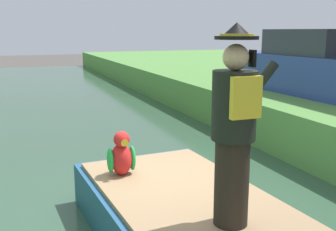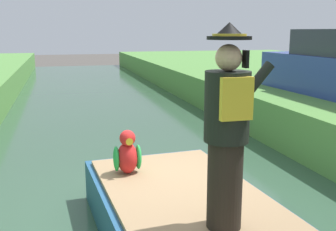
# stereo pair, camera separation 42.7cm
# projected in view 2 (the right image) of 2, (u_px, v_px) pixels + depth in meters

# --- Properties ---
(ground_plane) EXTENTS (80.00, 80.00, 0.00)m
(ground_plane) POSITION_uv_depth(u_px,v_px,m) (170.00, 221.00, 5.38)
(ground_plane) COLOR #4C4742
(canal_water) EXTENTS (5.72, 48.00, 0.10)m
(canal_water) POSITION_uv_depth(u_px,v_px,m) (170.00, 218.00, 5.37)
(canal_water) COLOR #33513D
(canal_water) RESTS_ON ground
(person_pirate) EXTENTS (0.61, 0.42, 1.85)m
(person_pirate) POSITION_uv_depth(u_px,v_px,m) (227.00, 130.00, 3.56)
(person_pirate) COLOR black
(person_pirate) RESTS_ON boat
(parrot_plush) EXTENTS (0.36, 0.35, 0.57)m
(parrot_plush) POSITION_uv_depth(u_px,v_px,m) (127.00, 155.00, 5.10)
(parrot_plush) COLOR red
(parrot_plush) RESTS_ON boat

